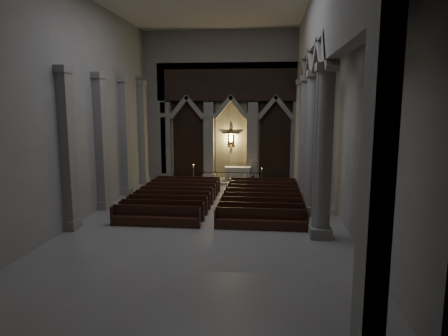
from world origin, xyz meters
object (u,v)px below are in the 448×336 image
(altar_rail, at_px, (229,176))
(candle_stand_right, at_px, (262,181))
(altar, at_px, (238,173))
(worshipper, at_px, (253,183))
(candle_stand_left, at_px, (194,178))
(pews, at_px, (218,201))

(altar_rail, distance_m, candle_stand_right, 2.65)
(altar, xyz_separation_m, candle_stand_right, (1.96, -1.60, -0.30))
(worshipper, bearing_deg, altar, 98.51)
(altar_rail, bearing_deg, altar, 60.58)
(candle_stand_right, bearing_deg, altar, 140.66)
(candle_stand_left, xyz_separation_m, pews, (2.82, -7.16, -0.07))
(candle_stand_left, bearing_deg, pews, -68.47)
(pews, bearing_deg, altar, 85.60)
(altar, distance_m, pews, 8.17)
(altar_rail, relative_size, worshipper, 4.40)
(candle_stand_left, distance_m, candle_stand_right, 5.44)
(worshipper, bearing_deg, candle_stand_right, 58.91)
(pews, bearing_deg, altar_rail, 90.00)
(altar_rail, distance_m, pews, 7.04)
(candle_stand_left, bearing_deg, altar, 15.88)
(altar_rail, xyz_separation_m, candle_stand_right, (2.58, -0.49, -0.27))
(altar, distance_m, altar_rail, 1.28)
(altar, height_order, candle_stand_right, candle_stand_right)
(altar, bearing_deg, candle_stand_right, -39.34)
(altar, bearing_deg, candle_stand_left, -164.12)
(candle_stand_right, xyz_separation_m, pews, (-2.58, -6.53, -0.05))
(candle_stand_left, relative_size, worshipper, 1.32)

